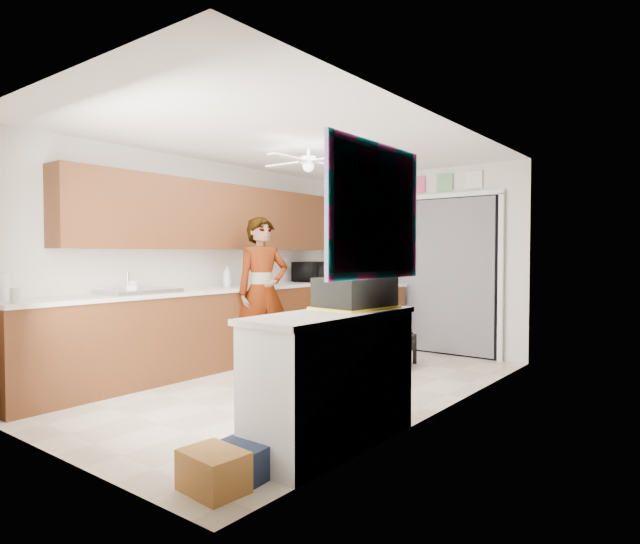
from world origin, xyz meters
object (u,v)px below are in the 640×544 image
Objects in this scene: microwave at (310,272)px; cup at (132,290)px; soap_bottle at (227,276)px; dog at (407,349)px; cardboard_box at (213,471)px; man at (263,292)px; navy_crate at (238,463)px; paper_towel_roll at (2,287)px; suitcase at (355,293)px.

microwave reaches higher than cup.
soap_bottle is 2.36m from dog.
cardboard_box is 0.21× the size of man.
cardboard_box is 0.19m from navy_crate.
cup is (0.13, -1.40, -0.09)m from soap_bottle.
man is at bearing 78.76° from paper_towel_roll.
soap_bottle is 2.53m from paper_towel_roll.
microwave is 3.02m from cup.
man is at bearing 78.21° from cup.
navy_crate is at bearing -19.67° from cup.
microwave is at bearing 140.79° from suitcase.
cardboard_box is 3.47m from man.
man is (0.53, 2.67, -0.17)m from paper_towel_roll.
microwave reaches higher than navy_crate.
microwave reaches higher than paper_towel_roll.
dog is (1.35, 1.09, -0.69)m from man.
man is (-2.14, 2.43, 0.79)m from navy_crate.
soap_bottle reaches higher than suitcase.
microwave is 2.04m from dog.
cardboard_box is at bearing -90.00° from navy_crate.
cup is at bearing -168.07° from man.
navy_crate is (2.59, -3.90, -0.98)m from microwave.
navy_crate is 3.61m from dog.
dog is (-0.78, 3.52, 0.10)m from navy_crate.
paper_towel_roll is 0.47× the size of dog.
paper_towel_roll is at bearing -91.71° from soap_bottle.
cardboard_box is at bearing 1.07° from paper_towel_roll.
cardboard_box is at bearing -91.92° from dog.
microwave is 1.61m from soap_bottle.
suitcase is 1.05× the size of dog.
soap_bottle is 0.53× the size of dog.
suitcase reaches higher than cup.
microwave is 2.18× the size of paper_towel_roll.
microwave reaches higher than dog.
cup is 2.54m from suitcase.
paper_towel_roll is 2.83m from cardboard_box.
soap_bottle is 0.51m from man.
dog reaches higher than navy_crate.
paper_towel_roll is 0.72× the size of navy_crate.
man is (0.46, 0.15, -0.18)m from soap_bottle.
navy_crate is at bearing -160.03° from microwave.
cup is at bearing 168.77° from microwave.
microwave is 0.29× the size of man.
paper_towel_roll is at bearing -130.43° from dog.
cardboard_box is at bearing -23.57° from cup.
suitcase is (2.53, 0.25, 0.07)m from cup.
cardboard_box is 3.80m from dog.
navy_crate is at bearing 90.00° from cardboard_box.
soap_bottle is at bearing 163.60° from suitcase.
dog is (1.80, -0.38, -0.88)m from microwave.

